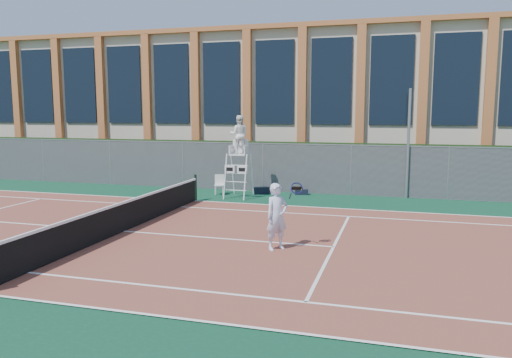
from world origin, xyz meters
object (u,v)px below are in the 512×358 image
(tennis_player, at_px, (277,216))
(umpire_chair, at_px, (239,137))
(steel_pole, at_px, (408,144))
(plastic_chair, at_px, (219,183))

(tennis_player, bearing_deg, umpire_chair, 114.81)
(steel_pole, distance_m, plastic_chair, 8.27)
(steel_pole, height_order, tennis_player, steel_pole)
(umpire_chair, height_order, plastic_chair, umpire_chair)
(umpire_chair, relative_size, tennis_player, 1.99)
(steel_pole, relative_size, tennis_player, 2.59)
(umpire_chair, distance_m, tennis_player, 8.65)
(steel_pole, distance_m, umpire_chair, 7.14)
(steel_pole, relative_size, plastic_chair, 5.18)
(steel_pole, distance_m, tennis_player, 10.04)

